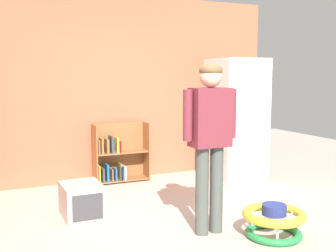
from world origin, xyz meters
The scene contains 7 objects.
ground_plane centered at (0.00, 0.00, 0.00)m, with size 12.00×12.00×0.00m, color #C1AFA2.
back_wall centered at (0.00, 2.33, 1.35)m, with size 5.20×0.06×2.70m, color #C96847.
refrigerator centered at (1.66, 1.47, 0.89)m, with size 0.73×0.68×1.78m.
bookshelf centered at (0.07, 2.14, 0.36)m, with size 0.80×0.28×0.85m.
standing_person centered at (0.29, -0.14, 1.01)m, with size 0.57×0.22×1.66m.
baby_walker centered at (0.80, -0.48, 0.16)m, with size 0.60×0.60×0.32m.
pet_carrier centered at (-0.74, 0.86, 0.18)m, with size 0.42×0.55×0.36m.
Camera 1 is at (-1.71, -3.57, 1.55)m, focal length 44.48 mm.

